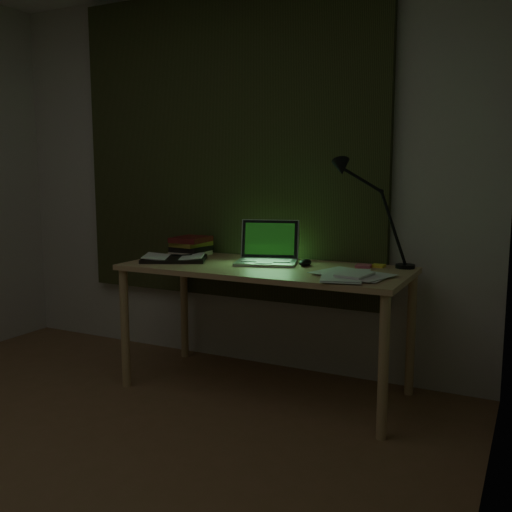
{
  "coord_description": "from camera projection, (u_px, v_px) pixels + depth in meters",
  "views": [
    {
      "loc": [
        1.89,
        -1.36,
        1.27
      ],
      "look_at": [
        0.49,
        1.44,
        0.82
      ],
      "focal_mm": 40.0,
      "sensor_mm": 36.0,
      "label": 1
    }
  ],
  "objects": [
    {
      "name": "wall_back",
      "position": [
        228.0,
        177.0,
        3.81
      ],
      "size": [
        3.5,
        0.0,
        2.5
      ],
      "primitive_type": "cube",
      "color": "beige",
      "rests_on": "ground"
    },
    {
      "name": "wall_right",
      "position": [
        473.0,
        184.0,
        1.26
      ],
      "size": [
        0.0,
        4.0,
        2.5
      ],
      "primitive_type": "cube",
      "color": "beige",
      "rests_on": "ground"
    },
    {
      "name": "curtain",
      "position": [
        225.0,
        147.0,
        3.75
      ],
      "size": [
        2.2,
        0.06,
        2.0
      ],
      "primitive_type": "cube",
      "color": "#2C3018",
      "rests_on": "wall_back"
    },
    {
      "name": "desk",
      "position": [
        265.0,
        329.0,
        3.33
      ],
      "size": [
        1.64,
        0.72,
        0.75
      ],
      "primitive_type": null,
      "color": "tan",
      "rests_on": "floor"
    },
    {
      "name": "laptop",
      "position": [
        266.0,
        243.0,
        3.33
      ],
      "size": [
        0.45,
        0.48,
        0.25
      ],
      "primitive_type": null,
      "rotation": [
        0.0,
        0.0,
        0.3
      ],
      "color": "#ABABB0",
      "rests_on": "desk"
    },
    {
      "name": "open_textbook",
      "position": [
        174.0,
        258.0,
        3.48
      ],
      "size": [
        0.46,
        0.41,
        0.03
      ],
      "primitive_type": null,
      "rotation": [
        0.0,
        0.0,
        0.46
      ],
      "color": "white",
      "rests_on": "desk"
    },
    {
      "name": "book_stack",
      "position": [
        191.0,
        246.0,
        3.7
      ],
      "size": [
        0.21,
        0.25,
        0.13
      ],
      "primitive_type": null,
      "rotation": [
        0.0,
        0.0,
        -0.07
      ],
      "color": "white",
      "rests_on": "desk"
    },
    {
      "name": "loose_papers",
      "position": [
        346.0,
        275.0,
        2.94
      ],
      "size": [
        0.37,
        0.38,
        0.02
      ],
      "primitive_type": null,
      "rotation": [
        0.0,
        0.0,
        0.13
      ],
      "color": "white",
      "rests_on": "desk"
    },
    {
      "name": "mouse",
      "position": [
        305.0,
        263.0,
        3.28
      ],
      "size": [
        0.07,
        0.11,
        0.04
      ],
      "primitive_type": "ellipsoid",
      "rotation": [
        0.0,
        0.0,
        -0.1
      ],
      "color": "black",
      "rests_on": "desk"
    },
    {
      "name": "sticky_yellow",
      "position": [
        378.0,
        266.0,
        3.24
      ],
      "size": [
        0.07,
        0.07,
        0.01
      ],
      "primitive_type": "cube",
      "rotation": [
        0.0,
        0.0,
        -0.05
      ],
      "color": "yellow",
      "rests_on": "desk"
    },
    {
      "name": "sticky_pink",
      "position": [
        363.0,
        266.0,
        3.22
      ],
      "size": [
        0.09,
        0.09,
        0.02
      ],
      "primitive_type": "cube",
      "rotation": [
        0.0,
        0.0,
        0.11
      ],
      "color": "#D1516B",
      "rests_on": "desk"
    },
    {
      "name": "desk_lamp",
      "position": [
        407.0,
        217.0,
        3.16
      ],
      "size": [
        0.4,
        0.32,
        0.58
      ],
      "primitive_type": null,
      "rotation": [
        0.0,
        0.0,
        0.06
      ],
      "color": "black",
      "rests_on": "desk"
    }
  ]
}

